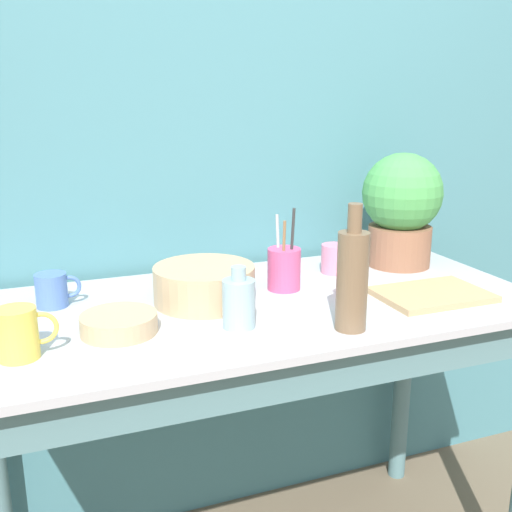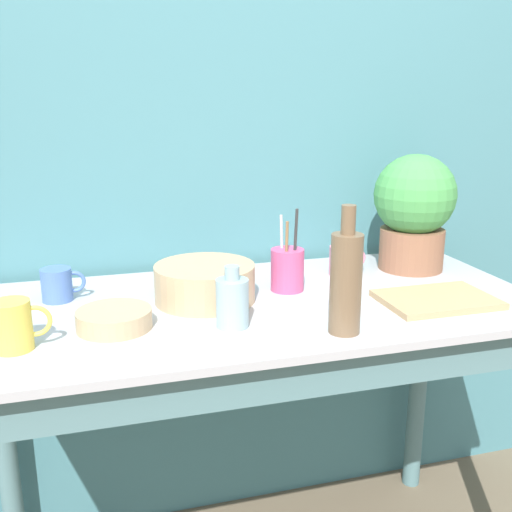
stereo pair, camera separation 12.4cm
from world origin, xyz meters
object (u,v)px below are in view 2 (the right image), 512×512
(bottle_short, at_px, (232,302))
(tray_board, at_px, (437,300))
(mug_yellow, at_px, (13,325))
(bottle_tall, at_px, (346,281))
(bowl_small_tan, at_px, (114,319))
(potted_plant, at_px, (414,208))
(mug_blue, at_px, (58,285))
(utensil_cup, at_px, (287,269))
(mug_pink, at_px, (343,260))
(bowl_wash_large, at_px, (205,283))

(bottle_short, distance_m, tray_board, 0.54)
(mug_yellow, bearing_deg, bottle_tall, -8.44)
(bowl_small_tan, height_order, tray_board, bowl_small_tan)
(potted_plant, relative_size, mug_blue, 3.11)
(mug_blue, bearing_deg, utensil_cup, -7.80)
(bowl_small_tan, height_order, utensil_cup, utensil_cup)
(mug_blue, xyz_separation_m, tray_board, (0.92, -0.28, -0.03))
(mug_blue, bearing_deg, bowl_small_tan, -61.26)
(potted_plant, relative_size, utensil_cup, 1.52)
(bottle_tall, distance_m, mug_pink, 0.44)
(bottle_short, height_order, mug_yellow, bottle_short)
(bottle_short, distance_m, bowl_small_tan, 0.27)
(mug_pink, bearing_deg, bottle_tall, -113.75)
(bottle_short, bearing_deg, bowl_wash_large, 97.60)
(bowl_wash_large, bearing_deg, utensil_cup, 5.85)
(utensil_cup, bearing_deg, mug_blue, 172.20)
(potted_plant, height_order, mug_yellow, potted_plant)
(utensil_cup, bearing_deg, mug_pink, 23.44)
(bottle_tall, relative_size, mug_blue, 2.59)
(mug_pink, xyz_separation_m, mug_yellow, (-0.87, -0.30, 0.01))
(mug_pink, bearing_deg, utensil_cup, -156.56)
(mug_pink, bearing_deg, tray_board, -65.99)
(bowl_wash_large, bearing_deg, bottle_tall, -48.73)
(mug_yellow, xyz_separation_m, utensil_cup, (0.66, 0.21, 0.01))
(bowl_wash_large, relative_size, mug_blue, 2.32)
(potted_plant, bearing_deg, mug_yellow, -164.53)
(mug_pink, height_order, utensil_cup, utensil_cup)
(bottle_short, xyz_separation_m, utensil_cup, (0.20, 0.21, -0.00))
(potted_plant, xyz_separation_m, bottle_short, (-0.63, -0.30, -0.12))
(mug_yellow, xyz_separation_m, bowl_small_tan, (0.20, 0.06, -0.03))
(bowl_wash_large, xyz_separation_m, mug_yellow, (-0.44, -0.19, 0.01))
(bowl_small_tan, relative_size, tray_board, 0.60)
(mug_yellow, distance_m, tray_board, 1.00)
(bowl_small_tan, bearing_deg, mug_pink, 19.65)
(bowl_wash_large, distance_m, bottle_tall, 0.39)
(potted_plant, relative_size, bottle_tall, 1.20)
(bowl_wash_large, distance_m, mug_yellow, 0.47)
(utensil_cup, relative_size, tray_board, 0.81)
(bottle_tall, distance_m, bowl_small_tan, 0.52)
(mug_pink, height_order, tray_board, mug_pink)
(potted_plant, distance_m, bottle_short, 0.71)
(mug_pink, xyz_separation_m, bowl_small_tan, (-0.66, -0.24, -0.02))
(bottle_tall, relative_size, utensil_cup, 1.27)
(bottle_short, xyz_separation_m, mug_pink, (0.41, 0.30, -0.02))
(mug_yellow, bearing_deg, bowl_wash_large, 23.28)
(bottle_tall, bearing_deg, bowl_wash_large, 131.27)
(bottle_tall, relative_size, bottle_short, 2.01)
(bowl_small_tan, relative_size, utensil_cup, 0.75)
(bottle_tall, bearing_deg, bottle_short, 156.24)
(potted_plant, bearing_deg, bowl_wash_large, -170.13)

